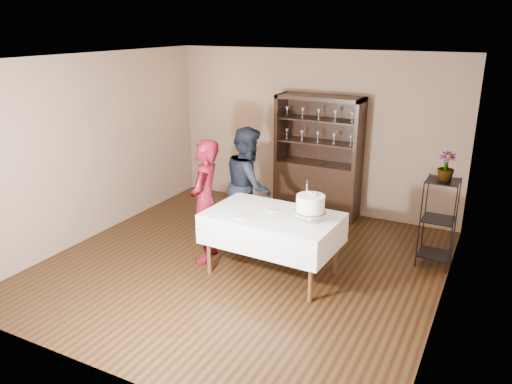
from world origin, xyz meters
The scene contains 14 objects.
floor centered at (0.00, 0.00, 0.00)m, with size 5.00×5.00×0.00m, color black.
ceiling centered at (0.00, 0.00, 2.70)m, with size 5.00×5.00×0.00m, color silver.
back_wall centered at (0.00, 2.50, 1.35)m, with size 5.00×0.02×2.70m, color #77604C.
wall_left centered at (-2.50, 0.00, 1.35)m, with size 0.02×5.00×2.70m, color #77604C.
wall_right centered at (2.50, 0.00, 1.35)m, with size 0.02×5.00×2.70m, color #77604C.
china_hutch centered at (0.20, 2.25, 0.66)m, with size 1.40×0.48×2.00m.
plant_etagere centered at (2.28, 1.20, 0.65)m, with size 0.42×0.42×1.20m.
cake_table centered at (0.45, -0.03, 0.63)m, with size 1.69×1.08×0.83m.
woman centered at (-0.53, -0.06, 0.84)m, with size 0.61×0.40×1.68m, color #3A0509.
man centered at (-0.32, 0.78, 0.86)m, with size 0.83×0.65×1.71m, color black.
cake centered at (0.96, -0.05, 1.04)m, with size 0.39×0.39×0.53m.
plate_near centered at (0.18, -0.29, 0.83)m, with size 0.18×0.18×0.01m, color silver.
plate_far centered at (0.41, 0.09, 0.83)m, with size 0.17×0.17×0.01m, color silver.
potted_plant centered at (2.29, 1.20, 1.37)m, with size 0.21×0.21×0.37m, color #476631.
Camera 1 is at (2.93, -5.30, 3.10)m, focal length 35.00 mm.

